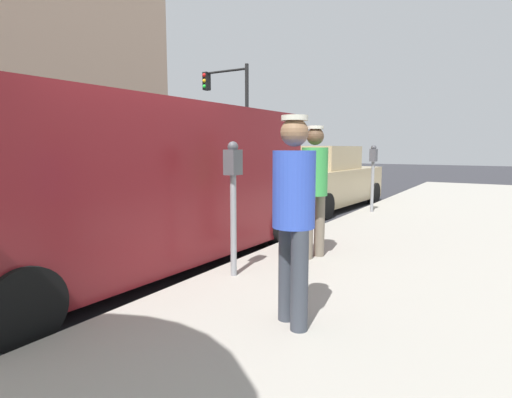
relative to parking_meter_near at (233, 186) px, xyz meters
name	(u,v)px	position (x,y,z in m)	size (l,w,h in m)	color
ground_plane	(101,286)	(-1.35, -0.77, -1.18)	(80.00, 80.00, 0.00)	#2D2D33
sidewalk_slab	(420,363)	(2.15, -0.77, -1.11)	(5.00, 32.00, 0.15)	#9E998E
parking_meter_near	(233,186)	(0.00, 0.00, 0.00)	(0.14, 0.18, 1.52)	gray
parking_meter_far	(373,167)	(0.00, 5.53, 0.00)	(0.14, 0.18, 1.52)	gray
pedestrian_in_green	(314,183)	(0.45, 1.21, -0.04)	(0.34, 0.35, 1.73)	#726656
pedestrian_in_blue	(294,208)	(1.16, -0.83, -0.06)	(0.34, 0.34, 1.70)	#383D47
parked_van	(141,182)	(-1.50, 0.04, -0.03)	(2.29, 5.27, 2.15)	maroon
parked_sedan_ahead	(321,180)	(-1.64, 6.49, -0.43)	(2.14, 4.49, 1.65)	tan
traffic_light_corner	(231,105)	(-8.07, 11.43, 2.34)	(2.48, 0.42, 5.20)	black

